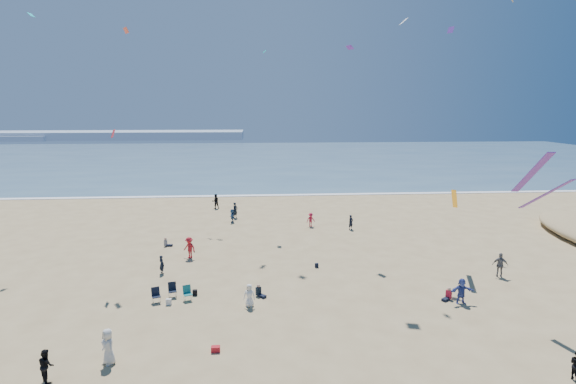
{
  "coord_description": "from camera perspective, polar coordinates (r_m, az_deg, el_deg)",
  "views": [
    {
      "loc": [
        0.02,
        -18.99,
        12.51
      ],
      "look_at": [
        2.0,
        8.0,
        7.44
      ],
      "focal_mm": 28.0,
      "sensor_mm": 36.0,
      "label": 1
    }
  ],
  "objects": [
    {
      "name": "kites_aloft",
      "position": [
        32.94,
        11.69,
        13.64
      ],
      "size": [
        41.14,
        41.29,
        27.62
      ],
      "color": "#2AAF5E",
      "rests_on": "ground"
    },
    {
      "name": "chair_cluster",
      "position": [
        31.28,
        -14.49,
        -12.33
      ],
      "size": [
        2.78,
        1.55,
        1.0
      ],
      "color": "black",
      "rests_on": "ground"
    },
    {
      "name": "ocean",
      "position": [
        114.67,
        -4.19,
        4.33
      ],
      "size": [
        220.0,
        100.0,
        0.06
      ],
      "primitive_type": "cube",
      "color": "#476B84",
      "rests_on": "ground"
    },
    {
      "name": "white_tote",
      "position": [
        30.8,
        -14.91,
        -13.32
      ],
      "size": [
        0.35,
        0.2,
        0.4
      ],
      "primitive_type": "cube",
      "color": "silver",
      "rests_on": "ground"
    },
    {
      "name": "navy_bag",
      "position": [
        36.3,
        3.66,
        -9.28
      ],
      "size": [
        0.28,
        0.18,
        0.34
      ],
      "primitive_type": "cube",
      "color": "black",
      "rests_on": "ground"
    },
    {
      "name": "cooler",
      "position": [
        25.06,
        -9.18,
        -19.09
      ],
      "size": [
        0.45,
        0.3,
        0.3
      ],
      "primitive_type": "cube",
      "color": "#B51922",
      "rests_on": "ground"
    },
    {
      "name": "standing_flyers",
      "position": [
        37.46,
        -1.57,
        -7.54
      ],
      "size": [
        29.1,
        38.82,
        1.86
      ],
      "color": "black",
      "rests_on": "ground"
    },
    {
      "name": "seated_group",
      "position": [
        27.68,
        1.1,
        -15.29
      ],
      "size": [
        21.95,
        27.33,
        0.84
      ],
      "color": "white",
      "rests_on": "ground"
    },
    {
      "name": "black_backpack",
      "position": [
        31.83,
        -11.73,
        -12.39
      ],
      "size": [
        0.3,
        0.22,
        0.38
      ],
      "primitive_type": "cube",
      "color": "black",
      "rests_on": "ground"
    },
    {
      "name": "surf_line",
      "position": [
        65.19,
        -4.13,
        -0.45
      ],
      "size": [
        220.0,
        1.2,
        0.08
      ],
      "primitive_type": "cube",
      "color": "white",
      "rests_on": "ground"
    },
    {
      "name": "ground",
      "position": [
        22.74,
        -3.86,
        -22.79
      ],
      "size": [
        220.0,
        220.0,
        0.0
      ],
      "primitive_type": "plane",
      "color": "tan",
      "rests_on": "ground"
    },
    {
      "name": "headland_far",
      "position": [
        198.59,
        -21.94,
        6.7
      ],
      "size": [
        110.0,
        20.0,
        3.2
      ],
      "primitive_type": "cube",
      "color": "#7A8EA8",
      "rests_on": "ground"
    }
  ]
}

